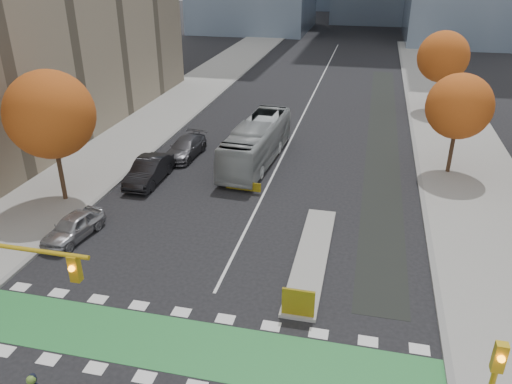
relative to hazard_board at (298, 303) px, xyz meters
The scene contains 18 objects.
ground 5.85m from the hazard_board, 133.60° to the right, with size 300.00×300.00×0.00m, color black.
sidewalk_west 23.59m from the hazard_board, 137.92° to the left, with size 7.00×120.00×0.15m, color gray.
sidewalk_east 18.45m from the hazard_board, 58.98° to the left, with size 7.00×120.00×0.15m, color gray.
curb_west 21.12m from the hazard_board, 131.54° to the left, with size 0.30×120.00×0.16m, color gray.
curb_east 16.92m from the hazard_board, 69.21° to the left, with size 0.30×120.00×0.16m, color gray.
bike_crossing 4.89m from the hazard_board, 145.98° to the right, with size 20.00×3.00×0.01m, color #287B39.
centre_line 36.03m from the hazard_board, 96.38° to the left, with size 0.15×70.00×0.01m, color silver.
bike_lane_paint 26.05m from the hazard_board, 82.27° to the left, with size 2.50×50.00×0.01m, color black.
median_island 4.85m from the hazard_board, 90.00° to the left, with size 1.60×10.00×0.16m, color gray.
hazard_board is the anchor object (origin of this frame).
tree_west 18.44m from the hazard_board, 154.01° to the left, with size 5.20×5.20×8.22m.
tree_east_near 19.93m from the hazard_board, 65.80° to the left, with size 4.40×4.40×7.08m.
tree_east_far 35.13m from the hazard_board, 75.88° to the left, with size 4.80×4.80×7.65m.
traffic_signal_east 8.26m from the hazard_board, 35.92° to the right, with size 0.35×0.43×4.10m.
bus 17.79m from the hazard_board, 108.68° to the left, with size 2.59×11.06×3.08m, color #9CA1A3.
parked_car_a 13.50m from the hazard_board, 163.57° to the left, with size 1.63×4.06×1.38m, color #9FA0A4.
parked_car_b 16.72m from the hazard_board, 135.82° to the left, with size 1.76×5.04×1.66m, color black.
parked_car_c 20.08m from the hazard_board, 124.00° to the left, with size 2.01×4.94×1.43m, color #4D4C51.
Camera 1 is at (6.09, -12.73, 14.19)m, focal length 35.00 mm.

